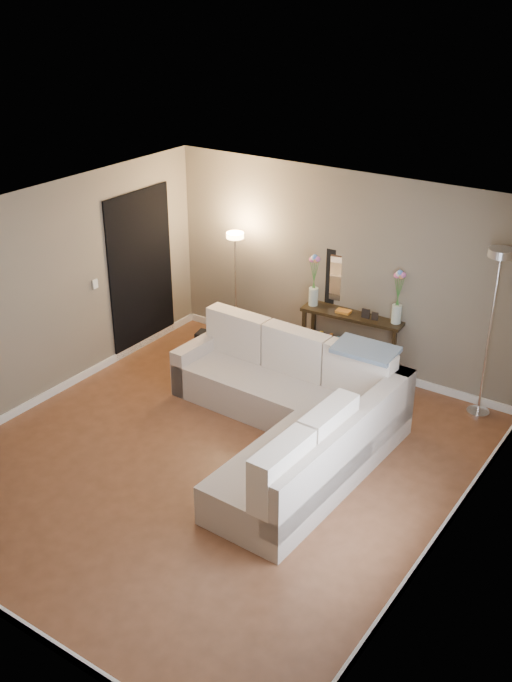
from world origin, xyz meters
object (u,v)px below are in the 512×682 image
Objects in this scene: sectional_sofa at (293,411)px; console_table at (346,338)px; floor_lamp_unlit at (494,301)px; floor_lamp_lit at (236,267)px.

console_table is at bearing 99.75° from sectional_sofa.
sectional_sofa is 1.82m from console_table.
sectional_sofa is at bearing -132.13° from floor_lamp_unlit.
sectional_sofa is at bearing -39.79° from floor_lamp_lit.
floor_lamp_lit is (-1.61, -0.19, 0.69)m from console_table.
floor_lamp_lit is 0.80× the size of floor_lamp_unlit.
floor_lamp_unlit reaches higher than sectional_sofa.
floor_lamp_lit is at bearing -173.28° from console_table.
sectional_sofa is 2.54m from floor_lamp_unlit.
floor_lamp_lit reaches higher than console_table.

